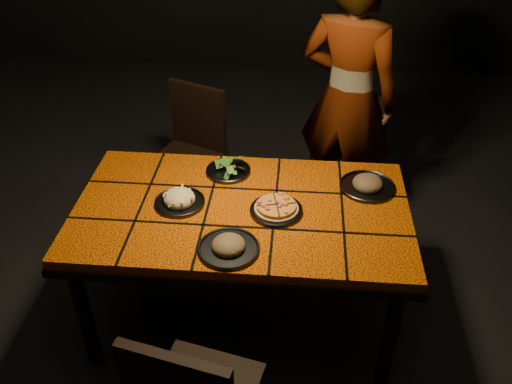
# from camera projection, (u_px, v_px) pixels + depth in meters

# --- Properties ---
(room_shell) EXTENTS (6.04, 7.04, 3.08)m
(room_shell) POSITION_uv_depth(u_px,v_px,m) (239.00, 57.00, 2.15)
(room_shell) COLOR black
(room_shell) RESTS_ON ground
(dining_table) EXTENTS (1.62, 0.92, 0.75)m
(dining_table) POSITION_uv_depth(u_px,v_px,m) (242.00, 220.00, 2.64)
(dining_table) COLOR #D95906
(dining_table) RESTS_ON ground
(chair_far_left) EXTENTS (0.52, 0.52, 0.89)m
(chair_far_left) POSITION_uv_depth(u_px,v_px,m) (192.00, 144.00, 3.54)
(chair_far_left) COLOR black
(chair_far_left) RESTS_ON ground
(chair_far_right) EXTENTS (0.51, 0.51, 0.87)m
(chair_far_right) POSITION_uv_depth(u_px,v_px,m) (348.00, 150.00, 3.51)
(chair_far_right) COLOR black
(chair_far_right) RESTS_ON ground
(diner) EXTENTS (0.73, 0.62, 1.70)m
(diner) POSITION_uv_depth(u_px,v_px,m) (348.00, 100.00, 3.30)
(diner) COLOR brown
(diner) RESTS_ON ground
(plate_pizza) EXTENTS (0.25, 0.25, 0.04)m
(plate_pizza) POSITION_uv_depth(u_px,v_px,m) (276.00, 209.00, 2.55)
(plate_pizza) COLOR #343539
(plate_pizza) RESTS_ON dining_table
(plate_pasta) EXTENTS (0.24, 0.24, 0.08)m
(plate_pasta) POSITION_uv_depth(u_px,v_px,m) (180.00, 200.00, 2.60)
(plate_pasta) COLOR #343539
(plate_pasta) RESTS_ON dining_table
(plate_salad) EXTENTS (0.24, 0.24, 0.07)m
(plate_salad) POSITION_uv_depth(u_px,v_px,m) (228.00, 168.00, 2.82)
(plate_salad) COLOR #343539
(plate_salad) RESTS_ON dining_table
(plate_mushroom_a) EXTENTS (0.27, 0.27, 0.09)m
(plate_mushroom_a) POSITION_uv_depth(u_px,v_px,m) (229.00, 246.00, 2.33)
(plate_mushroom_a) COLOR #343539
(plate_mushroom_a) RESTS_ON dining_table
(plate_mushroom_b) EXTENTS (0.28, 0.28, 0.09)m
(plate_mushroom_b) POSITION_uv_depth(u_px,v_px,m) (368.00, 184.00, 2.70)
(plate_mushroom_b) COLOR #343539
(plate_mushroom_b) RESTS_ON dining_table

